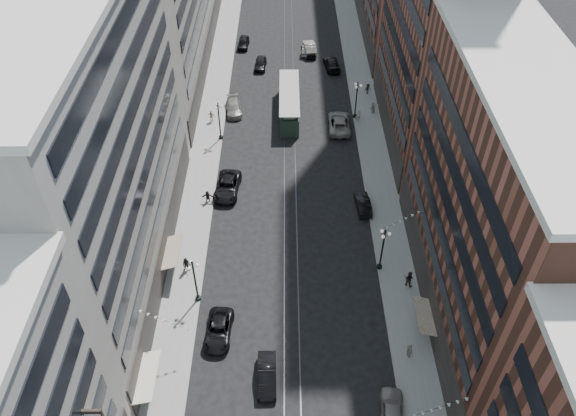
{
  "coord_description": "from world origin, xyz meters",
  "views": [
    {
      "loc": [
        -0.49,
        -6.52,
        44.41
      ],
      "look_at": [
        -0.29,
        35.94,
        5.0
      ],
      "focal_mm": 35.0,
      "sensor_mm": 36.0,
      "label": 1
    }
  ],
  "objects_px": {
    "pedestrian_8": "(358,115)",
    "lamppost_sw_far": "(195,280)",
    "lamppost_se_far": "(382,248)",
    "car_4": "(392,412)",
    "pedestrian_2": "(186,265)",
    "car_10": "(363,204)",
    "lamppost_se_mid": "(356,99)",
    "car_8": "(234,108)",
    "car_14": "(310,48)",
    "lamppost_sw_mid": "(219,120)",
    "pedestrian_5": "(208,196)",
    "car_9": "(243,43)",
    "car_11": "(339,123)",
    "car_13": "(260,64)",
    "car_5": "(267,375)",
    "pedestrian_6": "(211,116)",
    "pedestrian_extra_0": "(373,107)",
    "pedestrian_7": "(409,279)",
    "car_12": "(332,64)",
    "pedestrian_4": "(410,351)",
    "car_7": "(227,187)",
    "car_extra_1": "(310,51)",
    "car_2": "(219,330)",
    "streetcar": "(289,103)",
    "pedestrian_9": "(368,89)",
    "car_extra_2": "(307,49)"
  },
  "relations": [
    {
      "from": "car_2",
      "to": "car_extra_1",
      "type": "bearing_deg",
      "value": 83.07
    },
    {
      "from": "lamppost_se_far",
      "to": "pedestrian_6",
      "type": "height_order",
      "value": "lamppost_se_far"
    },
    {
      "from": "car_5",
      "to": "pedestrian_9",
      "type": "height_order",
      "value": "pedestrian_9"
    },
    {
      "from": "pedestrian_2",
      "to": "car_10",
      "type": "relative_size",
      "value": 0.42
    },
    {
      "from": "car_4",
      "to": "pedestrian_5",
      "type": "relative_size",
      "value": 3.17
    },
    {
      "from": "pedestrian_2",
      "to": "pedestrian_9",
      "type": "height_order",
      "value": "pedestrian_2"
    },
    {
      "from": "lamppost_sw_mid",
      "to": "pedestrian_5",
      "type": "height_order",
      "value": "lamppost_sw_mid"
    },
    {
      "from": "car_4",
      "to": "pedestrian_2",
      "type": "height_order",
      "value": "pedestrian_2"
    },
    {
      "from": "lamppost_sw_mid",
      "to": "car_5",
      "type": "height_order",
      "value": "lamppost_sw_mid"
    },
    {
      "from": "lamppost_se_far",
      "to": "car_7",
      "type": "xyz_separation_m",
      "value": [
        -16.7,
        12.23,
        -2.27
      ]
    },
    {
      "from": "pedestrian_extra_0",
      "to": "pedestrian_5",
      "type": "bearing_deg",
      "value": -172.11
    },
    {
      "from": "car_11",
      "to": "car_13",
      "type": "relative_size",
      "value": 1.44
    },
    {
      "from": "car_8",
      "to": "car_7",
      "type": "bearing_deg",
      "value": -96.12
    },
    {
      "from": "streetcar",
      "to": "car_2",
      "type": "bearing_deg",
      "value": -100.31
    },
    {
      "from": "car_5",
      "to": "pedestrian_2",
      "type": "xyz_separation_m",
      "value": [
        -8.54,
        12.48,
        0.29
      ]
    },
    {
      "from": "car_8",
      "to": "pedestrian_6",
      "type": "xyz_separation_m",
      "value": [
        -2.88,
        -2.52,
        0.25
      ]
    },
    {
      "from": "lamppost_se_far",
      "to": "car_12",
      "type": "distance_m",
      "value": 42.21
    },
    {
      "from": "car_7",
      "to": "car_13",
      "type": "distance_m",
      "value": 30.15
    },
    {
      "from": "car_4",
      "to": "pedestrian_7",
      "type": "relative_size",
      "value": 2.49
    },
    {
      "from": "car_2",
      "to": "car_13",
      "type": "relative_size",
      "value": 1.18
    },
    {
      "from": "car_8",
      "to": "lamppost_sw_far",
      "type": "bearing_deg",
      "value": -99.66
    },
    {
      "from": "car_11",
      "to": "car_extra_2",
      "type": "relative_size",
      "value": 1.5
    },
    {
      "from": "car_4",
      "to": "car_14",
      "type": "height_order",
      "value": "car_14"
    },
    {
      "from": "car_12",
      "to": "pedestrian_5",
      "type": "bearing_deg",
      "value": 55.38
    },
    {
      "from": "lamppost_se_far",
      "to": "car_4",
      "type": "distance_m",
      "value": 16.44
    },
    {
      "from": "car_7",
      "to": "lamppost_sw_mid",
      "type": "bearing_deg",
      "value": 104.38
    },
    {
      "from": "lamppost_se_far",
      "to": "car_7",
      "type": "bearing_deg",
      "value": 143.78
    },
    {
      "from": "car_9",
      "to": "pedestrian_6",
      "type": "distance_m",
      "value": 22.63
    },
    {
      "from": "car_5",
      "to": "car_7",
      "type": "height_order",
      "value": "car_7"
    },
    {
      "from": "pedestrian_9",
      "to": "car_extra_2",
      "type": "relative_size",
      "value": 0.39
    },
    {
      "from": "car_8",
      "to": "car_14",
      "type": "distance_m",
      "value": 21.13
    },
    {
      "from": "pedestrian_8",
      "to": "lamppost_sw_far",
      "type": "bearing_deg",
      "value": 59.79
    },
    {
      "from": "streetcar",
      "to": "pedestrian_5",
      "type": "relative_size",
      "value": 8.2
    },
    {
      "from": "car_9",
      "to": "car_7",
      "type": "bearing_deg",
      "value": -86.01
    },
    {
      "from": "lamppost_sw_far",
      "to": "lamppost_se_mid",
      "type": "relative_size",
      "value": 1.0
    },
    {
      "from": "lamppost_se_mid",
      "to": "car_9",
      "type": "xyz_separation_m",
      "value": [
        -16.81,
        21.42,
        -2.34
      ]
    },
    {
      "from": "pedestrian_extra_0",
      "to": "lamppost_se_far",
      "type": "bearing_deg",
      "value": -128.4
    },
    {
      "from": "car_7",
      "to": "pedestrian_6",
      "type": "xyz_separation_m",
      "value": [
        -3.28,
        14.77,
        0.17
      ]
    },
    {
      "from": "car_12",
      "to": "lamppost_se_mid",
      "type": "bearing_deg",
      "value": 92.47
    },
    {
      "from": "car_4",
      "to": "car_8",
      "type": "relative_size",
      "value": 0.93
    },
    {
      "from": "pedestrian_extra_0",
      "to": "lamppost_sw_far",
      "type": "bearing_deg",
      "value": -155.62
    },
    {
      "from": "lamppost_sw_far",
      "to": "car_14",
      "type": "height_order",
      "value": "lamppost_sw_far"
    },
    {
      "from": "car_4",
      "to": "car_5",
      "type": "bearing_deg",
      "value": -10.74
    },
    {
      "from": "lamppost_se_mid",
      "to": "car_extra_1",
      "type": "relative_size",
      "value": 1.33
    },
    {
      "from": "lamppost_se_mid",
      "to": "streetcar",
      "type": "relative_size",
      "value": 0.45
    },
    {
      "from": "car_12",
      "to": "car_extra_1",
      "type": "distance_m",
      "value": 5.47
    },
    {
      "from": "pedestrian_7",
      "to": "pedestrian_8",
      "type": "xyz_separation_m",
      "value": [
        -2.27,
        29.28,
        0.01
      ]
    },
    {
      "from": "lamppost_sw_mid",
      "to": "pedestrian_4",
      "type": "relative_size",
      "value": 3.13
    },
    {
      "from": "car_4",
      "to": "car_12",
      "type": "height_order",
      "value": "car_4"
    },
    {
      "from": "pedestrian_4",
      "to": "car_13",
      "type": "xyz_separation_m",
      "value": [
        -15.01,
        52.8,
        -0.29
      ]
    }
  ]
}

